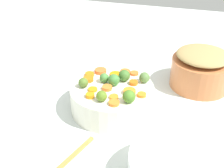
{
  "coord_description": "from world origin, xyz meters",
  "views": [
    {
      "loc": [
        0.71,
        0.17,
        0.6
      ],
      "look_at": [
        -0.04,
        -0.04,
        0.11
      ],
      "focal_mm": 47.1,
      "sensor_mm": 36.0,
      "label": 1
    }
  ],
  "objects": [
    {
      "name": "brussels_sprout_4",
      "position": [
        -0.09,
        0.05,
        0.12
      ],
      "size": [
        0.03,
        0.03,
        0.03
      ],
      "primitive_type": "sphere",
      "color": "#577A3E",
      "rests_on": "serving_bowl_carrots"
    },
    {
      "name": "carrot_slice_5",
      "position": [
        -0.13,
        -0.03,
        0.11
      ],
      "size": [
        0.04,
        0.04,
        0.01
      ],
      "primitive_type": "cylinder",
      "rotation": [
        0.0,
        0.0,
        3.18
      ],
      "color": "orange",
      "rests_on": "serving_bowl_carrots"
    },
    {
      "name": "stuffing_mound",
      "position": [
        -0.26,
        0.22,
        0.14
      ],
      "size": [
        0.19,
        0.19,
        0.04
      ],
      "primitive_type": "ellipsoid",
      "color": "tan",
      "rests_on": "metal_pot"
    },
    {
      "name": "brussels_sprout_5",
      "position": [
        -0.05,
        -0.04,
        0.12
      ],
      "size": [
        0.04,
        0.04,
        0.04
      ],
      "primitive_type": "sphere",
      "color": "#44843D",
      "rests_on": "serving_bowl_carrots"
    },
    {
      "name": "carrot_slice_0",
      "position": [
        0.02,
        -0.02,
        0.11
      ],
      "size": [
        0.03,
        0.03,
        0.01
      ],
      "primitive_type": "cylinder",
      "rotation": [
        0.0,
        0.0,
        3.07
      ],
      "color": "orange",
      "rests_on": "serving_bowl_carrots"
    },
    {
      "name": "serving_bowl_carrots",
      "position": [
        -0.04,
        -0.04,
        0.06
      ],
      "size": [
        0.27,
        0.27,
        0.08
      ],
      "primitive_type": "cylinder",
      "color": "white",
      "rests_on": "tabletop"
    },
    {
      "name": "carrot_slice_9",
      "position": [
        0.0,
        -0.1,
        0.11
      ],
      "size": [
        0.04,
        0.04,
        0.01
      ],
      "primitive_type": "cylinder",
      "rotation": [
        0.0,
        0.0,
        3.49
      ],
      "color": "orange",
      "rests_on": "serving_bowl_carrots"
    },
    {
      "name": "dish_towel",
      "position": [
        0.03,
        -0.42,
        0.02
      ],
      "size": [
        0.21,
        0.2,
        0.01
      ],
      "primitive_type": "cube",
      "rotation": [
        0.0,
        0.0,
        -0.33
      ],
      "color": "#A4A7C4",
      "rests_on": "tabletop"
    },
    {
      "name": "carrot_slice_2",
      "position": [
        0.05,
        -0.01,
        0.11
      ],
      "size": [
        0.04,
        0.04,
        0.01
      ],
      "primitive_type": "cylinder",
      "rotation": [
        0.0,
        0.0,
        4.47
      ],
      "color": "orange",
      "rests_on": "serving_bowl_carrots"
    },
    {
      "name": "brussels_sprout_1",
      "position": [
        -0.08,
        -0.02,
        0.12
      ],
      "size": [
        0.04,
        0.04,
        0.04
      ],
      "primitive_type": "sphere",
      "color": "#43732E",
      "rests_on": "serving_bowl_carrots"
    },
    {
      "name": "brussels_sprout_2",
      "position": [
        -0.06,
        -0.08,
        0.12
      ],
      "size": [
        0.03,
        0.03,
        0.03
      ],
      "primitive_type": "sphere",
      "color": "#4B883E",
      "rests_on": "serving_bowl_carrots"
    },
    {
      "name": "brussels_sprout_0",
      "position": [
        0.05,
        -0.05,
        0.12
      ],
      "size": [
        0.03,
        0.03,
        0.03
      ],
      "primitive_type": "sphere",
      "color": "#5B7E24",
      "rests_on": "serving_bowl_carrots"
    },
    {
      "name": "carrot_slice_6",
      "position": [
        -0.07,
        0.02,
        0.11
      ],
      "size": [
        0.04,
        0.04,
        0.01
      ],
      "primitive_type": "cylinder",
      "rotation": [
        0.0,
        0.0,
        5.83
      ],
      "color": "orange",
      "rests_on": "serving_bowl_carrots"
    },
    {
      "name": "carrot_slice_13",
      "position": [
        -0.11,
        -0.05,
        0.11
      ],
      "size": [
        0.05,
        0.05,
        0.01
      ],
      "primitive_type": "cylinder",
      "rotation": [
        0.0,
        0.0,
        2.61
      ],
      "color": "orange",
      "rests_on": "serving_bowl_carrots"
    },
    {
      "name": "carrot_slice_8",
      "position": [
        -0.01,
        0.06,
        0.11
      ],
      "size": [
        0.04,
        0.04,
        0.01
      ],
      "primitive_type": "cylinder",
      "rotation": [
        0.0,
        0.0,
        3.92
      ],
      "color": "orange",
      "rests_on": "serving_bowl_carrots"
    },
    {
      "name": "carrot_slice_3",
      "position": [
        -0.02,
        0.02,
        0.11
      ],
      "size": [
        0.05,
        0.05,
        0.01
      ],
      "primitive_type": "cylinder",
      "rotation": [
        0.0,
        0.0,
        4.14
      ],
      "color": "orange",
      "rests_on": "serving_bowl_carrots"
    },
    {
      "name": "brussels_sprout_3",
      "position": [
        -0.01,
        -0.13,
        0.12
      ],
      "size": [
        0.03,
        0.03,
        0.03
      ],
      "primitive_type": "sphere",
      "color": "#56772E",
      "rests_on": "serving_bowl_carrots"
    },
    {
      "name": "carrot_slice_12",
      "position": [
        -0.02,
        -0.05,
        0.11
      ],
      "size": [
        0.04,
        0.04,
        0.01
      ],
      "primitive_type": "cylinder",
      "rotation": [
        0.0,
        0.0,
        1.75
      ],
      "color": "orange",
      "rests_on": "serving_bowl_carrots"
    },
    {
      "name": "carrot_slice_10",
      "position": [
        -0.08,
        -0.14,
        0.11
      ],
      "size": [
        0.04,
        0.04,
        0.01
      ],
      "primitive_type": "cylinder",
      "rotation": [
        0.0,
        0.0,
        2.0
      ],
      "color": "orange",
      "rests_on": "serving_bowl_carrots"
    },
    {
      "name": "carrot_slice_1",
      "position": [
        -0.05,
        -0.13,
        0.11
      ],
      "size": [
        0.05,
        0.05,
        0.01
      ],
      "primitive_type": "cylinder",
      "rotation": [
        0.0,
        0.0,
        2.41
      ],
      "color": "orange",
      "rests_on": "serving_bowl_carrots"
    },
    {
      "name": "carrot_slice_11",
      "position": [
        0.04,
        -0.09,
        0.11
      ],
      "size": [
        0.03,
        0.03,
        0.01
      ],
      "primitive_type": "cylinder",
      "rotation": [
        0.0,
        0.0,
        4.36
      ],
      "color": "orange",
      "rests_on": "serving_bowl_carrots"
    },
    {
      "name": "tabletop",
      "position": [
        0.0,
        0.0,
        0.01
      ],
      "size": [
        2.4,
        2.4,
        0.02
      ],
      "primitive_type": "cube",
      "color": "silver",
      "rests_on": "ground"
    },
    {
      "name": "carrot_slice_7",
      "position": [
        -0.11,
        -0.11,
        0.11
      ],
      "size": [
        0.05,
        0.05,
        0.01
      ],
      "primitive_type": "cylinder",
      "rotation": [
        0.0,
        0.0,
        3.29
      ],
      "color": "orange",
      "rests_on": "serving_bowl_carrots"
    },
    {
      "name": "brussels_sprout_6",
      "position": [
        0.03,
        0.03,
        0.12
      ],
      "size": [
        0.04,
        0.04,
        0.04
      ],
      "primitive_type": "sphere",
      "color": "#4D8027",
      "rests_on": "serving_bowl_carrots"
    },
    {
      "name": "metal_pot",
      "position": [
        -0.26,
        0.22,
        0.07
      ],
      "size": [
        0.21,
        0.21,
        0.11
      ],
      "primitive_type": "cylinder",
      "color": "#CB7543",
      "rests_on": "tabletop"
    },
    {
      "name": "carrot_slice_4",
      "position": [
        -0.13,
        0.01,
        0.11
      ],
      "size": [
        0.04,
        0.04,
        0.01
      ],
      "primitive_type": "cylinder",
      "rotation": [
        0.0,
        0.0,
        2.75
      ],
      "color": "orange",
      "rests_on": "serving_bowl_carrots"
    }
  ]
}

